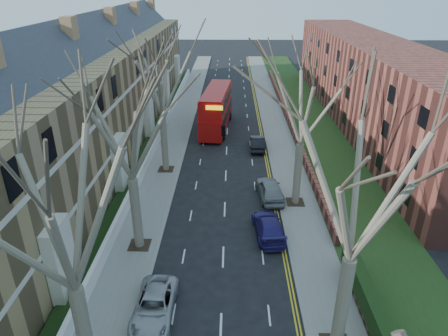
{
  "coord_description": "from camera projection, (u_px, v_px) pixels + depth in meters",
  "views": [
    {
      "loc": [
        0.45,
        -6.16,
        16.46
      ],
      "look_at": [
        -0.06,
        21.5,
        3.38
      ],
      "focal_mm": 32.0,
      "sensor_mm": 36.0,
      "label": 1
    }
  ],
  "objects": [
    {
      "name": "pavement_left",
      "position": [
        177.0,
        130.0,
        47.94
      ],
      "size": [
        3.0,
        102.0,
        0.12
      ],
      "primitive_type": "cube",
      "color": "slate",
      "rests_on": "ground"
    },
    {
      "name": "pavement_right",
      "position": [
        277.0,
        131.0,
        47.74
      ],
      "size": [
        3.0,
        102.0,
        0.12
      ],
      "primitive_type": "cube",
      "color": "slate",
      "rests_on": "ground"
    },
    {
      "name": "terrace_left",
      "position": [
        85.0,
        105.0,
        38.49
      ],
      "size": [
        9.7,
        78.0,
        13.6
      ],
      "color": "#9A7E4E",
      "rests_on": "ground"
    },
    {
      "name": "flats_right",
      "position": [
        369.0,
        83.0,
        49.06
      ],
      "size": [
        13.97,
        54.0,
        10.0
      ],
      "color": "brown",
      "rests_on": "ground"
    },
    {
      "name": "front_wall_left",
      "position": [
        151.0,
        152.0,
        40.49
      ],
      "size": [
        0.3,
        78.0,
        1.0
      ],
      "color": "white",
      "rests_on": "ground"
    },
    {
      "name": "grass_verge_right",
      "position": [
        315.0,
        131.0,
        47.62
      ],
      "size": [
        6.0,
        102.0,
        0.06
      ],
      "color": "#1D3814",
      "rests_on": "ground"
    },
    {
      "name": "tree_left_mid",
      "position": [
        56.0,
        196.0,
        14.04
      ],
      "size": [
        10.5,
        10.5,
        14.71
      ],
      "color": "brown",
      "rests_on": "ground"
    },
    {
      "name": "tree_left_far",
      "position": [
        126.0,
        117.0,
        23.22
      ],
      "size": [
        10.15,
        10.15,
        14.22
      ],
      "color": "brown",
      "rests_on": "ground"
    },
    {
      "name": "tree_left_dist",
      "position": [
        159.0,
        69.0,
        33.93
      ],
      "size": [
        10.5,
        10.5,
        14.71
      ],
      "color": "brown",
      "rests_on": "ground"
    },
    {
      "name": "tree_right_mid",
      "position": [
        364.0,
        174.0,
        15.66
      ],
      "size": [
        10.5,
        10.5,
        14.71
      ],
      "color": "brown",
      "rests_on": "ground"
    },
    {
      "name": "tree_right_far",
      "position": [
        305.0,
        91.0,
        28.45
      ],
      "size": [
        10.15,
        10.15,
        14.22
      ],
      "color": "brown",
      "rests_on": "ground"
    },
    {
      "name": "double_decker_bus",
      "position": [
        216.0,
        110.0,
        47.69
      ],
      "size": [
        3.66,
        11.53,
        4.73
      ],
      "rotation": [
        0.0,
        0.0,
        3.05
      ],
      "color": "#A50D0B",
      "rests_on": "ground"
    },
    {
      "name": "car_left_far",
      "position": [
        154.0,
        306.0,
        21.35
      ],
      "size": [
        2.19,
        4.62,
        1.28
      ],
      "primitive_type": "imported",
      "rotation": [
        0.0,
        0.0,
        -0.02
      ],
      "color": "#A4A5AA",
      "rests_on": "ground"
    },
    {
      "name": "car_right_near",
      "position": [
        269.0,
        227.0,
        28.14
      ],
      "size": [
        2.35,
        4.91,
        1.38
      ],
      "primitive_type": "imported",
      "rotation": [
        0.0,
        0.0,
        3.23
      ],
      "color": "navy",
      "rests_on": "ground"
    },
    {
      "name": "car_right_mid",
      "position": [
        270.0,
        189.0,
        32.92
      ],
      "size": [
        2.39,
        4.85,
        1.59
      ],
      "primitive_type": "imported",
      "rotation": [
        0.0,
        0.0,
        3.25
      ],
      "color": "gray",
      "rests_on": "ground"
    },
    {
      "name": "car_right_far",
      "position": [
        257.0,
        143.0,
        42.57
      ],
      "size": [
        1.54,
        4.25,
        1.39
      ],
      "primitive_type": "imported",
      "rotation": [
        0.0,
        0.0,
        3.13
      ],
      "color": "black",
      "rests_on": "ground"
    }
  ]
}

